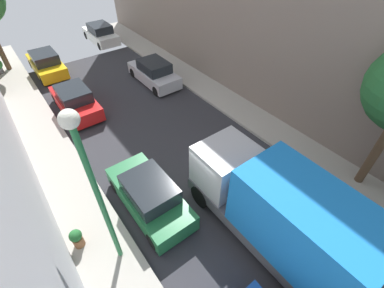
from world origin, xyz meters
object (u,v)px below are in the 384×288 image
object	(u,v)px
parked_car_left_3	(46,64)
parked_car_right_2	(154,73)
parked_car_left_1	(149,195)
potted_plant_1	(77,238)
parked_car_left_2	(75,101)
parked_car_right_3	(101,34)
delivery_truck	(279,212)
lamp_post	(92,180)

from	to	relation	value
parked_car_left_3	parked_car_right_2	bearing A→B (deg)	-46.93
parked_car_left_1	parked_car_right_2	distance (m)	10.19
potted_plant_1	parked_car_left_1	bearing A→B (deg)	-0.63
parked_car_left_1	potted_plant_1	size ratio (longest dim) A/B	5.11
parked_car_left_3	parked_car_right_2	size ratio (longest dim) A/B	1.00
parked_car_right_2	parked_car_left_3	bearing A→B (deg)	133.07
parked_car_left_2	parked_car_right_3	size ratio (longest dim) A/B	1.00
parked_car_left_1	parked_car_right_2	world-z (taller)	same
parked_car_left_3	potted_plant_1	distance (m)	14.67
parked_car_right_2	potted_plant_1	world-z (taller)	parked_car_right_2
delivery_truck	parked_car_right_3	bearing A→B (deg)	82.84
parked_car_right_2	delivery_truck	world-z (taller)	delivery_truck
parked_car_left_2	lamp_post	xyz separation A→B (m)	(-1.90, -9.59, 3.36)
parked_car_right_2	lamp_post	size ratio (longest dim) A/B	0.70
potted_plant_1	parked_car_right_2	bearing A→B (deg)	46.05
parked_car_left_3	parked_car_right_2	world-z (taller)	same
parked_car_right_3	delivery_truck	size ratio (longest dim) A/B	0.64
delivery_truck	parked_car_left_2	bearing A→B (deg)	102.37
parked_car_left_1	parked_car_left_3	world-z (taller)	same
parked_car_left_2	lamp_post	bearing A→B (deg)	-101.20
parked_car_left_1	delivery_truck	xyz separation A→B (m)	(2.70, -3.87, 1.07)
parked_car_left_3	parked_car_right_3	distance (m)	6.28
parked_car_left_1	potted_plant_1	world-z (taller)	parked_car_left_1
parked_car_left_2	lamp_post	world-z (taller)	lamp_post
parked_car_right_3	lamp_post	xyz separation A→B (m)	(-7.30, -18.77, 3.36)
parked_car_left_1	parked_car_left_2	world-z (taller)	same
parked_car_left_2	potted_plant_1	size ratio (longest dim) A/B	5.11
parked_car_right_3	potted_plant_1	size ratio (longest dim) A/B	5.11
lamp_post	potted_plant_1	bearing A→B (deg)	130.11
parked_car_right_3	parked_car_right_2	bearing A→B (deg)	-90.00
lamp_post	parked_car_right_3	bearing A→B (deg)	68.75
parked_car_left_2	parked_car_left_3	distance (m)	5.98
parked_car_left_1	potted_plant_1	distance (m)	2.90
parked_car_right_2	delivery_truck	xyz separation A→B (m)	(-2.70, -12.51, 1.07)
parked_car_left_3	lamp_post	world-z (taller)	lamp_post
parked_car_right_2	lamp_post	xyz separation A→B (m)	(-7.30, -9.79, 3.36)
potted_plant_1	lamp_post	distance (m)	3.81
delivery_truck	potted_plant_1	distance (m)	6.93
potted_plant_1	lamp_post	bearing A→B (deg)	-49.89
parked_car_left_3	parked_car_right_3	world-z (taller)	same
parked_car_left_3	parked_car_right_2	distance (m)	7.91
parked_car_right_3	delivery_truck	world-z (taller)	delivery_truck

